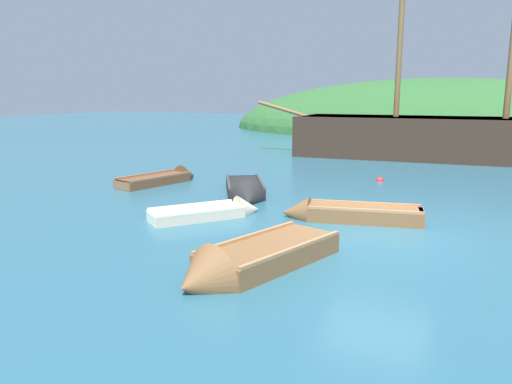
{
  "coord_description": "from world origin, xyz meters",
  "views": [
    {
      "loc": [
        2.15,
        -11.4,
        3.33
      ],
      "look_at": [
        -4.24,
        2.2,
        0.32
      ],
      "focal_mm": 34.88,
      "sensor_mm": 36.0,
      "label": 1
    }
  ],
  "objects_px": {
    "sailing_ship": "(455,144)",
    "rowboat_center": "(246,192)",
    "rowboat_outer_right": "(214,214)",
    "rowboat_far": "(345,215)",
    "rowboat_near_dock": "(165,180)",
    "buoy_red": "(380,181)",
    "rowboat_portside": "(248,264)"
  },
  "relations": [
    {
      "from": "rowboat_far",
      "to": "rowboat_outer_right",
      "type": "bearing_deg",
      "value": 7.27
    },
    {
      "from": "rowboat_portside",
      "to": "buoy_red",
      "type": "bearing_deg",
      "value": -164.39
    },
    {
      "from": "rowboat_center",
      "to": "buoy_red",
      "type": "relative_size",
      "value": 12.17
    },
    {
      "from": "sailing_ship",
      "to": "rowboat_near_dock",
      "type": "distance_m",
      "value": 15.04
    },
    {
      "from": "sailing_ship",
      "to": "rowboat_portside",
      "type": "xyz_separation_m",
      "value": [
        -2.38,
        -18.89,
        -0.65
      ]
    },
    {
      "from": "rowboat_outer_right",
      "to": "buoy_red",
      "type": "xyz_separation_m",
      "value": [
        2.96,
        7.6,
        -0.08
      ]
    },
    {
      "from": "rowboat_outer_right",
      "to": "rowboat_far",
      "type": "xyz_separation_m",
      "value": [
        3.34,
        1.18,
        0.05
      ]
    },
    {
      "from": "rowboat_near_dock",
      "to": "rowboat_far",
      "type": "relative_size",
      "value": 0.94
    },
    {
      "from": "rowboat_far",
      "to": "buoy_red",
      "type": "bearing_deg",
      "value": -98.74
    },
    {
      "from": "rowboat_center",
      "to": "rowboat_near_dock",
      "type": "bearing_deg",
      "value": -133.3
    },
    {
      "from": "rowboat_portside",
      "to": "rowboat_center",
      "type": "xyz_separation_m",
      "value": [
        -3.15,
        6.23,
        -0.02
      ]
    },
    {
      "from": "rowboat_center",
      "to": "rowboat_outer_right",
      "type": "distance_m",
      "value": 2.9
    },
    {
      "from": "rowboat_portside",
      "to": "rowboat_center",
      "type": "distance_m",
      "value": 6.98
    },
    {
      "from": "rowboat_outer_right",
      "to": "rowboat_far",
      "type": "height_order",
      "value": "rowboat_far"
    },
    {
      "from": "rowboat_portside",
      "to": "rowboat_far",
      "type": "bearing_deg",
      "value": -171.08
    },
    {
      "from": "buoy_red",
      "to": "sailing_ship",
      "type": "bearing_deg",
      "value": 75.04
    },
    {
      "from": "rowboat_center",
      "to": "rowboat_outer_right",
      "type": "relative_size",
      "value": 1.21
    },
    {
      "from": "rowboat_near_dock",
      "to": "buoy_red",
      "type": "relative_size",
      "value": 12.0
    },
    {
      "from": "rowboat_near_dock",
      "to": "rowboat_portside",
      "type": "bearing_deg",
      "value": -121.3
    },
    {
      "from": "sailing_ship",
      "to": "rowboat_outer_right",
      "type": "relative_size",
      "value": 6.12
    },
    {
      "from": "rowboat_portside",
      "to": "rowboat_far",
      "type": "height_order",
      "value": "rowboat_portside"
    },
    {
      "from": "rowboat_near_dock",
      "to": "rowboat_outer_right",
      "type": "relative_size",
      "value": 1.19
    },
    {
      "from": "rowboat_outer_right",
      "to": "buoy_red",
      "type": "bearing_deg",
      "value": 16.55
    },
    {
      "from": "rowboat_portside",
      "to": "rowboat_far",
      "type": "relative_size",
      "value": 1.05
    },
    {
      "from": "sailing_ship",
      "to": "rowboat_center",
      "type": "height_order",
      "value": "sailing_ship"
    },
    {
      "from": "rowboat_near_dock",
      "to": "buoy_red",
      "type": "xyz_separation_m",
      "value": [
        7.26,
        3.83,
        -0.1
      ]
    },
    {
      "from": "rowboat_outer_right",
      "to": "buoy_red",
      "type": "relative_size",
      "value": 10.09
    },
    {
      "from": "rowboat_portside",
      "to": "rowboat_near_dock",
      "type": "relative_size",
      "value": 1.12
    },
    {
      "from": "sailing_ship",
      "to": "rowboat_near_dock",
      "type": "relative_size",
      "value": 5.15
    },
    {
      "from": "sailing_ship",
      "to": "rowboat_far",
      "type": "relative_size",
      "value": 4.86
    },
    {
      "from": "rowboat_portside",
      "to": "buoy_red",
      "type": "distance_m",
      "value": 10.97
    },
    {
      "from": "rowboat_far",
      "to": "buoy_red",
      "type": "distance_m",
      "value": 6.44
    }
  ]
}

